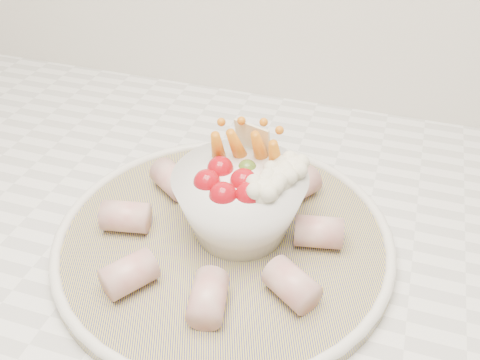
% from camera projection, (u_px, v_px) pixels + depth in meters
% --- Properties ---
extents(serving_platter, '(0.49, 0.49, 0.02)m').
position_uv_depth(serving_platter, '(224.00, 239.00, 0.61)').
color(serving_platter, navy).
rests_on(serving_platter, kitchen_counter).
extents(veggie_bowl, '(0.15, 0.15, 0.12)m').
position_uv_depth(veggie_bowl, '(242.00, 199.00, 0.59)').
color(veggie_bowl, white).
rests_on(veggie_bowl, serving_platter).
extents(cured_meat_rolls, '(0.27, 0.28, 0.04)m').
position_uv_depth(cured_meat_rolls, '(223.00, 224.00, 0.59)').
color(cured_meat_rolls, '#B65653').
rests_on(cured_meat_rolls, serving_platter).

